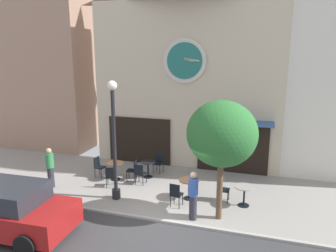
% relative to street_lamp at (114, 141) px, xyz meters
% --- Properties ---
extents(ground_plane, '(27.71, 11.03, 0.13)m').
position_rel_street_lamp_xyz_m(ground_plane, '(2.41, -1.40, -2.30)').
color(ground_plane, gray).
extents(clock_building, '(9.19, 3.36, 9.71)m').
position_rel_street_lamp_xyz_m(clock_building, '(1.62, 5.17, 2.74)').
color(clock_building, beige).
rests_on(clock_building, ground_plane).
extents(neighbor_building_left, '(5.81, 4.98, 15.43)m').
position_rel_street_lamp_xyz_m(neighbor_building_left, '(-7.16, 6.61, 5.44)').
color(neighbor_building_left, '#9E7A66').
rests_on(neighbor_building_left, ground_plane).
extents(street_lamp, '(0.36, 0.36, 4.48)m').
position_rel_street_lamp_xyz_m(street_lamp, '(0.00, 0.00, 0.00)').
color(street_lamp, black).
rests_on(street_lamp, ground_plane).
extents(street_tree, '(2.25, 2.03, 4.00)m').
position_rel_street_lamp_xyz_m(street_tree, '(3.95, -0.36, 0.64)').
color(street_tree, brown).
rests_on(street_tree, ground_plane).
extents(cafe_table_center_left, '(0.76, 0.76, 0.77)m').
position_rel_street_lamp_xyz_m(cafe_table_center_left, '(-0.86, 1.66, -1.71)').
color(cafe_table_center_left, black).
rests_on(cafe_table_center_left, ground_plane).
extents(cafe_table_near_door, '(0.68, 0.68, 0.74)m').
position_rel_street_lamp_xyz_m(cafe_table_near_door, '(0.42, 2.33, -1.76)').
color(cafe_table_near_door, black).
rests_on(cafe_table_near_door, ground_plane).
extents(cafe_table_near_curb, '(0.77, 0.77, 0.77)m').
position_rel_street_lamp_xyz_m(cafe_table_near_curb, '(2.66, 0.77, -1.71)').
color(cafe_table_near_curb, black).
rests_on(cafe_table_near_curb, ground_plane).
extents(cafe_table_center, '(0.71, 0.71, 0.75)m').
position_rel_street_lamp_xyz_m(cafe_table_center, '(4.70, 0.79, -1.74)').
color(cafe_table_center, black).
rests_on(cafe_table_center, ground_plane).
extents(cafe_chair_near_lamp, '(0.50, 0.50, 0.90)m').
position_rel_street_lamp_xyz_m(cafe_chair_near_lamp, '(-0.66, 0.85, -1.74)').
color(cafe_chair_near_lamp, black).
rests_on(cafe_chair_near_lamp, ground_plane).
extents(cafe_chair_facing_street, '(0.45, 0.45, 0.90)m').
position_rel_street_lamp_xyz_m(cafe_chair_facing_street, '(2.36, -0.01, -1.74)').
color(cafe_chair_facing_street, black).
rests_on(cafe_chair_facing_street, ground_plane).
extents(cafe_chair_mid_row, '(0.45, 0.45, 0.90)m').
position_rel_street_lamp_xyz_m(cafe_chair_mid_row, '(-1.72, 1.76, -1.74)').
color(cafe_chair_mid_row, black).
rests_on(cafe_chair_mid_row, ground_plane).
extents(cafe_chair_right_end, '(0.46, 0.46, 0.90)m').
position_rel_street_lamp_xyz_m(cafe_chair_right_end, '(0.69, 3.07, -1.74)').
color(cafe_chair_right_end, black).
rests_on(cafe_chair_right_end, ground_plane).
extents(cafe_chair_corner, '(0.41, 0.41, 0.90)m').
position_rel_street_lamp_xyz_m(cafe_chair_corner, '(3.86, 0.96, -1.74)').
color(cafe_chair_corner, black).
rests_on(cafe_chair_corner, ground_plane).
extents(cafe_chair_facing_wall, '(0.42, 0.42, 0.90)m').
position_rel_street_lamp_xyz_m(cafe_chair_facing_wall, '(0.38, 1.49, -1.74)').
color(cafe_chair_facing_wall, black).
rests_on(cafe_chair_facing_wall, ground_plane).
extents(cafe_chair_by_entrance, '(0.45, 0.45, 0.90)m').
position_rel_street_lamp_xyz_m(cafe_chair_by_entrance, '(-0.06, 1.80, -1.74)').
color(cafe_chair_by_entrance, black).
rests_on(cafe_chair_by_entrance, ground_plane).
extents(pedestrian_blue, '(0.43, 0.43, 1.67)m').
position_rel_street_lamp_xyz_m(pedestrian_blue, '(3.14, -0.68, -1.41)').
color(pedestrian_blue, '#2D2D38').
rests_on(pedestrian_blue, ground_plane).
extents(pedestrian_green, '(0.33, 0.33, 1.67)m').
position_rel_street_lamp_xyz_m(pedestrian_green, '(-3.03, 0.17, -1.41)').
color(pedestrian_green, '#2D2D38').
rests_on(pedestrian_green, ground_plane).
extents(parked_car_red, '(4.36, 2.15, 1.55)m').
position_rel_street_lamp_xyz_m(parked_car_red, '(-2.23, -3.09, -1.51)').
color(parked_car_red, maroon).
rests_on(parked_car_red, ground_plane).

